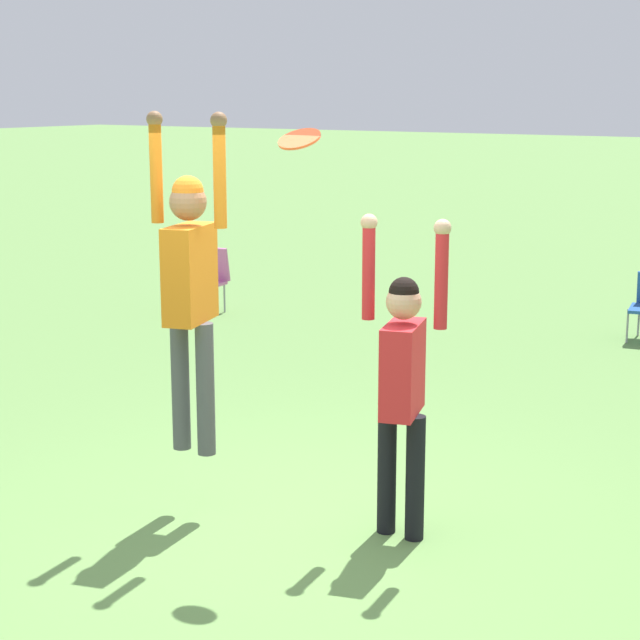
% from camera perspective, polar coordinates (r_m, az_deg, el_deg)
% --- Properties ---
extents(ground_plane, '(120.00, 120.00, 0.00)m').
position_cam_1_polar(ground_plane, '(6.98, -1.97, -11.17)').
color(ground_plane, '#608C47').
extents(person_jumping, '(0.62, 0.50, 2.21)m').
position_cam_1_polar(person_jumping, '(6.88, -6.95, 2.40)').
color(person_jumping, '#4C4C51').
rests_on(person_jumping, ground_plane).
extents(person_defending, '(0.60, 0.49, 2.03)m').
position_cam_1_polar(person_defending, '(6.58, 4.43, -2.79)').
color(person_defending, black).
rests_on(person_defending, ground_plane).
extents(frisbee, '(0.26, 0.24, 0.12)m').
position_cam_1_polar(frisbee, '(6.44, -1.10, 9.63)').
color(frisbee, '#E04C23').
extents(camping_chair_1, '(0.52, 0.56, 0.82)m').
position_cam_1_polar(camping_chair_1, '(13.59, -6.08, 2.37)').
color(camping_chair_1, gray).
rests_on(camping_chair_1, ground_plane).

